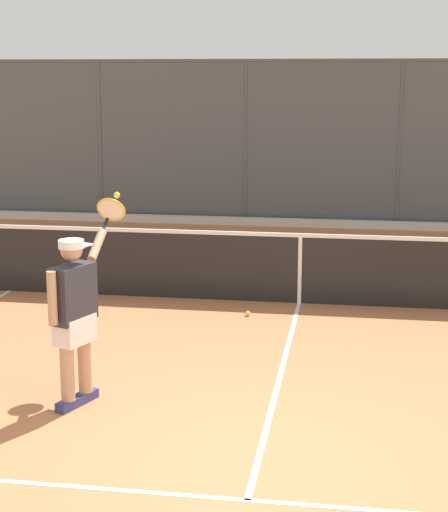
# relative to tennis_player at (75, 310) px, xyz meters

# --- Properties ---
(ground_plane) EXTENTS (60.00, 60.00, 0.00)m
(ground_plane) POSITION_rel_tennis_player_xyz_m (-1.81, 0.97, -0.92)
(ground_plane) COLOR #B76B42
(fence_backdrop) EXTENTS (18.30, 1.37, 3.32)m
(fence_backdrop) POSITION_rel_tennis_player_xyz_m (-1.81, -10.44, 0.66)
(fence_backdrop) COLOR #474C51
(fence_backdrop) RESTS_ON ground
(tennis_net) EXTENTS (10.72, 0.09, 1.07)m
(tennis_net) POSITION_rel_tennis_player_xyz_m (-1.81, -3.86, -0.43)
(tennis_net) COLOR #2D2D2D
(tennis_net) RESTS_ON ground
(tennis_player) EXTENTS (0.46, 1.35, 1.88)m
(tennis_player) POSITION_rel_tennis_player_xyz_m (0.00, 0.00, 0.00)
(tennis_player) COLOR navy
(tennis_player) RESTS_ON ground
(tennis_ball_by_sideline) EXTENTS (0.07, 0.07, 0.07)m
(tennis_ball_by_sideline) POSITION_rel_tennis_player_xyz_m (-1.20, -3.14, -0.89)
(tennis_ball_by_sideline) COLOR #D6E042
(tennis_ball_by_sideline) RESTS_ON ground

